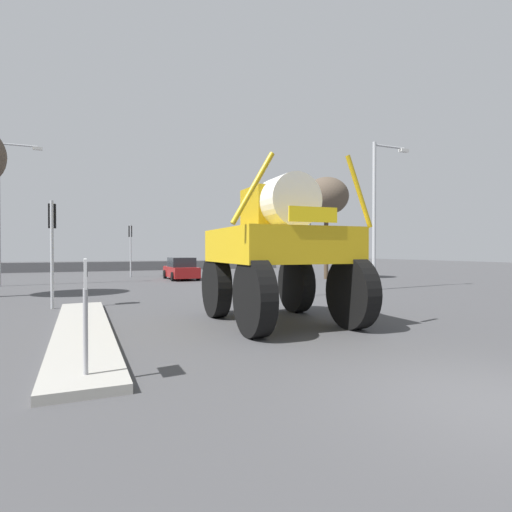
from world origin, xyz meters
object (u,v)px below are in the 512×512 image
Objects in this scene: lane_arrow_sign at (85,295)px; traffic_signal_near_right at (307,238)px; bare_tree_right at (326,197)px; oversize_sprayer at (279,248)px; traffic_signal_far_left at (130,239)px; sedan_ahead at (181,269)px; streetlight_near_right at (377,207)px; streetlight_far_left at (2,205)px; traffic_signal_near_left at (52,230)px.

traffic_signal_near_right is (9.22, 9.20, 1.21)m from lane_arrow_sign.
bare_tree_right reaches higher than traffic_signal_near_right.
traffic_signal_near_right is (4.21, 5.63, 0.48)m from oversize_sprayer.
sedan_ahead is at bearing -55.19° from traffic_signal_far_left.
traffic_signal_near_right is 11.36m from bare_tree_right.
bare_tree_right is (6.62, 8.65, 3.21)m from traffic_signal_near_right.
oversize_sprayer is 17.80m from sedan_ahead.
oversize_sprayer is at bearing 175.95° from sedan_ahead.
traffic_signal_near_right is at bearing -35.27° from oversize_sprayer.
streetlight_far_left is (-17.99, 9.96, 0.32)m from streetlight_near_right.
traffic_signal_near_right reaches higher than sedan_ahead.
streetlight_near_right is (14.87, 0.94, 1.53)m from traffic_signal_near_left.
oversize_sprayer is 11.26m from streetlight_near_right.
streetlight_near_right reaches higher than traffic_signal_far_left.
lane_arrow_sign is 0.50× the size of traffic_signal_near_right.
traffic_signal_far_left is at bearing 5.74° from oversize_sprayer.
traffic_signal_far_left is at bearing 124.45° from streetlight_near_right.
traffic_signal_near_right is at bearing -166.29° from sedan_ahead.
streetlight_near_right reaches higher than traffic_signal_near_left.
sedan_ahead is 1.17× the size of traffic_signal_near_right.
traffic_signal_near_left is 11.48m from streetlight_far_left.
lane_arrow_sign is 0.44× the size of traffic_signal_far_left.
streetlight_near_right is 8.10m from bare_tree_right.
traffic_signal_near_right is (10.19, 0.00, -0.17)m from traffic_signal_near_left.
lane_arrow_sign is at bearing -135.07° from traffic_signal_near_right.
sedan_ahead is 11.15m from streetlight_far_left.
lane_arrow_sign is at bearing -97.58° from traffic_signal_far_left.
sedan_ahead is 0.57× the size of bare_tree_right.
lane_arrow_sign is 20.75m from streetlight_far_left.
traffic_signal_near_left reaches higher than sedan_ahead.
sedan_ahead is 14.23m from traffic_signal_near_left.
streetlight_far_left reaches higher than oversize_sprayer.
traffic_signal_near_left is at bearing -105.00° from traffic_signal_far_left.
traffic_signal_near_right is 0.49× the size of bare_tree_right.
lane_arrow_sign is 22.19m from sedan_ahead.
streetlight_near_right is (4.68, 0.93, 1.70)m from traffic_signal_near_right.
oversize_sprayer is (5.01, 3.56, 0.73)m from lane_arrow_sign.
traffic_signal_near_right reaches higher than lane_arrow_sign.
streetlight_far_left is at bearing 96.56° from sedan_ahead.
traffic_signal_far_left is 14.87m from bare_tree_right.
streetlight_near_right is 0.92× the size of streetlight_far_left.
sedan_ahead is 0.50× the size of streetlight_far_left.
streetlight_near_right is at bearing -55.55° from traffic_signal_far_left.
traffic_signal_far_left is at bearing 148.59° from bare_tree_right.
streetlight_near_right is 20.57m from streetlight_far_left.
lane_arrow_sign is at bearing -78.48° from streetlight_far_left.
oversize_sprayer is 0.62× the size of streetlight_far_left.
sedan_ahead is at bearing 73.51° from lane_arrow_sign.
lane_arrow_sign is at bearing -143.91° from streetlight_near_right.
sedan_ahead is 1.03× the size of traffic_signal_far_left.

